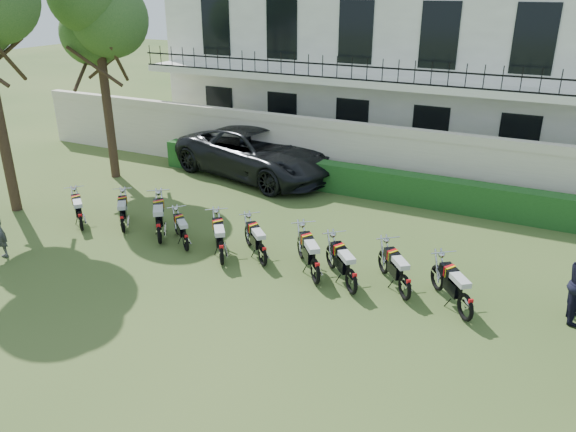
% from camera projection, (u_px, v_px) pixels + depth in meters
% --- Properties ---
extents(ground, '(100.00, 100.00, 0.00)m').
position_uv_depth(ground, '(260.00, 290.00, 13.31)').
color(ground, '#324E1F').
rests_on(ground, ground).
extents(perimeter_wall, '(30.00, 0.35, 2.30)m').
position_uv_depth(perimeter_wall, '(371.00, 157.00, 19.47)').
color(perimeter_wall, beige).
rests_on(perimeter_wall, ground).
extents(hedge, '(18.00, 0.60, 1.00)m').
position_uv_depth(hedge, '(391.00, 186.00, 18.65)').
color(hedge, '#1A4418').
rests_on(hedge, ground).
extents(building, '(20.40, 9.60, 7.40)m').
position_uv_depth(building, '(421.00, 61.00, 23.42)').
color(building, white).
rests_on(building, ground).
extents(tree_west_near, '(3.40, 3.20, 7.90)m').
position_uv_depth(tree_west_near, '(96.00, 10.00, 18.86)').
color(tree_west_near, '#473323').
rests_on(tree_west_near, ground).
extents(motorcycle_0, '(1.47, 1.23, 1.00)m').
position_uv_depth(motorcycle_0, '(80.00, 217.00, 16.31)').
color(motorcycle_0, black).
rests_on(motorcycle_0, ground).
extents(motorcycle_1, '(1.21, 1.46, 0.99)m').
position_uv_depth(motorcycle_1, '(122.00, 219.00, 16.18)').
color(motorcycle_1, black).
rests_on(motorcycle_1, ground).
extents(motorcycle_2, '(1.34, 1.72, 1.13)m').
position_uv_depth(motorcycle_2, '(159.00, 227.00, 15.48)').
color(motorcycle_2, black).
rests_on(motorcycle_2, ground).
extents(motorcycle_3, '(1.31, 1.18, 0.92)m').
position_uv_depth(motorcycle_3, '(185.00, 237.00, 15.08)').
color(motorcycle_3, black).
rests_on(motorcycle_3, ground).
extents(motorcycle_4, '(1.28, 1.63, 1.08)m').
position_uv_depth(motorcycle_4, '(221.00, 248.00, 14.31)').
color(motorcycle_4, black).
rests_on(motorcycle_4, ground).
extents(motorcycle_5, '(1.42, 1.36, 1.02)m').
position_uv_depth(motorcycle_5, '(263.00, 250.00, 14.26)').
color(motorcycle_5, black).
rests_on(motorcycle_5, ground).
extents(motorcycle_6, '(1.35, 1.63, 1.10)m').
position_uv_depth(motorcycle_6, '(315.00, 265.00, 13.39)').
color(motorcycle_6, black).
rests_on(motorcycle_6, ground).
extents(motorcycle_7, '(1.40, 1.50, 1.07)m').
position_uv_depth(motorcycle_7, '(352.00, 276.00, 12.95)').
color(motorcycle_7, black).
rests_on(motorcycle_7, ground).
extents(motorcycle_8, '(1.27, 1.54, 1.04)m').
position_uv_depth(motorcycle_8, '(405.00, 282.00, 12.72)').
color(motorcycle_8, black).
rests_on(motorcycle_8, ground).
extents(motorcycle_9, '(1.28, 1.59, 1.06)m').
position_uv_depth(motorcycle_9, '(466.00, 301.00, 11.92)').
color(motorcycle_9, black).
rests_on(motorcycle_9, ground).
extents(suv, '(6.97, 4.41, 1.79)m').
position_uv_depth(suv, '(256.00, 153.00, 20.87)').
color(suv, black).
rests_on(suv, ground).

